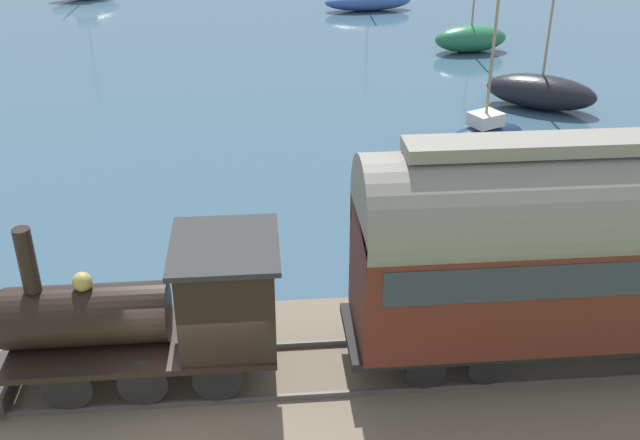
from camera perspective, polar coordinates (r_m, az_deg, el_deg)
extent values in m
plane|color=#607542|center=(15.09, -8.75, -14.32)|extent=(200.00, 200.00, 0.00)
cube|color=#756651|center=(15.21, -8.75, -12.55)|extent=(5.07, 56.00, 0.55)
cube|color=#4C4742|center=(14.39, -9.00, -13.55)|extent=(0.07, 54.88, 0.12)
cube|color=#4C4742|center=(15.62, -8.70, -9.74)|extent=(0.07, 54.88, 0.12)
cylinder|color=black|center=(14.04, -7.83, -11.92)|extent=(0.12, 0.92, 0.92)
cylinder|color=black|center=(15.29, -7.63, -8.16)|extent=(0.12, 0.92, 0.92)
cylinder|color=black|center=(14.19, -13.35, -12.02)|extent=(0.12, 0.92, 0.92)
cylinder|color=black|center=(15.43, -12.65, -8.29)|extent=(0.12, 0.92, 0.92)
cylinder|color=black|center=(14.46, -18.71, -12.01)|extent=(0.12, 0.92, 0.92)
cylinder|color=black|center=(15.68, -17.54, -8.36)|extent=(0.12, 0.92, 0.92)
cube|color=black|center=(14.57, -13.14, -8.89)|extent=(2.08, 4.86, 0.12)
cylinder|color=black|center=(14.40, -17.26, -6.91)|extent=(1.14, 2.92, 1.14)
cylinder|color=black|center=(14.81, -22.96, -6.96)|extent=(1.08, 0.08, 1.08)
cylinder|color=black|center=(14.02, -21.43, -2.90)|extent=(0.31, 0.31, 1.25)
sphere|color=tan|center=(14.03, -17.66, -4.51)|extent=(0.36, 0.36, 0.36)
cube|color=black|center=(13.86, -7.07, -5.46)|extent=(1.98, 1.70, 1.84)
cube|color=#282828|center=(13.36, -7.31, -1.96)|extent=(2.18, 1.94, 0.10)
cube|color=#2D2823|center=(15.60, -22.84, -10.89)|extent=(1.88, 0.44, 0.32)
cylinder|color=black|center=(14.65, 12.64, -10.87)|extent=(0.12, 0.76, 0.76)
cylinder|color=black|center=(15.86, 11.03, -7.37)|extent=(0.12, 0.76, 0.76)
cylinder|color=black|center=(14.36, 8.06, -11.29)|extent=(0.12, 0.76, 0.76)
cylinder|color=black|center=(15.59, 6.81, -7.67)|extent=(0.12, 0.76, 0.76)
cube|color=black|center=(15.78, 19.38, -7.42)|extent=(2.01, 9.43, 0.16)
cube|color=#5B2319|center=(15.10, 20.14, -3.34)|extent=(2.23, 9.05, 2.45)
cube|color=#2D333D|center=(14.90, 20.40, -1.93)|extent=(2.26, 8.49, 0.69)
cylinder|color=gray|center=(14.55, 20.91, 0.81)|extent=(2.34, 9.05, 2.34)
cube|color=gray|center=(14.05, 21.78, 5.51)|extent=(0.78, 7.55, 0.24)
ellipsoid|color=#335199|center=(48.45, 3.68, 16.27)|extent=(2.21, 5.58, 1.08)
ellipsoid|color=#236B42|center=(39.53, 11.40, 13.40)|extent=(2.10, 3.92, 1.32)
ellipsoid|color=#192347|center=(26.52, 12.35, 6.01)|extent=(2.74, 3.67, 1.04)
cylinder|color=#9E8460|center=(25.55, 13.07, 12.69)|extent=(0.10, 0.10, 5.36)
cube|color=silver|center=(26.26, 12.51, 7.52)|extent=(1.19, 1.28, 0.45)
ellipsoid|color=black|center=(31.69, 16.46, 9.35)|extent=(3.80, 4.67, 1.34)
ellipsoid|color=#B7B2A3|center=(22.78, 6.81, 1.94)|extent=(1.98, 2.91, 0.42)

